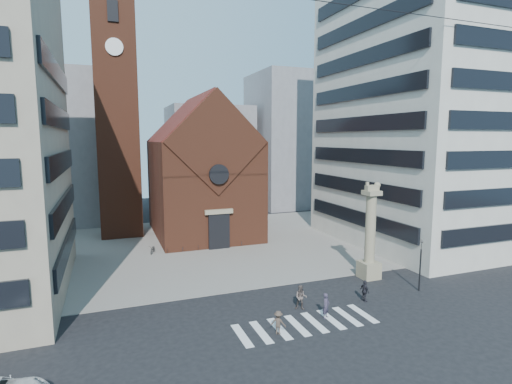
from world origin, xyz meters
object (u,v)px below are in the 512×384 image
at_px(pedestrian_0, 326,306).
at_px(pedestrian_1, 301,297).
at_px(scooter_0, 153,249).
at_px(pedestrian_2, 365,291).
at_px(lion_column, 370,240).
at_px(traffic_light, 420,264).

distance_m(pedestrian_0, pedestrian_1, 2.12).
bearing_deg(scooter_0, pedestrian_2, -34.55).
distance_m(lion_column, pedestrian_0, 9.92).
xyz_separation_m(lion_column, traffic_light, (1.99, -4.00, -1.17)).
height_order(traffic_light, pedestrian_2, traffic_light).
bearing_deg(pedestrian_1, traffic_light, 26.91).
distance_m(traffic_light, scooter_0, 26.84).
bearing_deg(pedestrian_1, pedestrian_2, 23.23).
relative_size(traffic_light, pedestrian_2, 2.58).
xyz_separation_m(pedestrian_2, scooter_0, (-13.76, 18.85, -0.34)).
height_order(lion_column, pedestrian_0, lion_column).
relative_size(pedestrian_0, pedestrian_2, 1.06).
bearing_deg(pedestrian_0, pedestrian_2, -13.97).
bearing_deg(scooter_0, pedestrian_1, -45.81).
bearing_deg(pedestrian_2, scooter_0, 34.81).
height_order(traffic_light, scooter_0, traffic_light).
distance_m(traffic_light, pedestrian_0, 9.96).
bearing_deg(pedestrian_2, traffic_light, -88.96).
height_order(pedestrian_2, scooter_0, pedestrian_2).
bearing_deg(traffic_light, scooter_0, 135.94).
height_order(lion_column, traffic_light, lion_column).
bearing_deg(pedestrian_1, scooter_0, 142.93).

